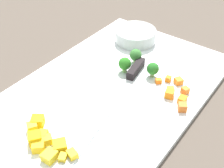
% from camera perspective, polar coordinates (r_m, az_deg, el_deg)
% --- Properties ---
extents(ground_plane, '(4.00, 4.00, 0.00)m').
position_cam_1_polar(ground_plane, '(0.61, -0.00, -1.59)').
color(ground_plane, brown).
extents(cutting_board, '(0.53, 0.34, 0.01)m').
position_cam_1_polar(cutting_board, '(0.61, -0.00, -1.17)').
color(cutting_board, white).
rests_on(cutting_board, ground_plane).
extents(prep_bowl, '(0.10, 0.10, 0.03)m').
position_cam_1_polar(prep_bowl, '(0.75, 4.60, 9.41)').
color(prep_bowl, '#B6BDB9').
rests_on(prep_bowl, cutting_board).
extents(chef_knife, '(0.36, 0.08, 0.02)m').
position_cam_1_polar(chef_knife, '(0.58, 1.10, -1.93)').
color(chef_knife, silver).
rests_on(chef_knife, cutting_board).
extents(carrot_dice_0, '(0.02, 0.02, 0.02)m').
position_cam_1_polar(carrot_dice_0, '(0.59, 11.14, -1.91)').
color(carrot_dice_0, orange).
rests_on(carrot_dice_0, cutting_board).
extents(carrot_dice_1, '(0.02, 0.02, 0.02)m').
position_cam_1_polar(carrot_dice_1, '(0.57, 13.56, -4.39)').
color(carrot_dice_1, orange).
rests_on(carrot_dice_1, cutting_board).
extents(carrot_dice_2, '(0.02, 0.02, 0.01)m').
position_cam_1_polar(carrot_dice_2, '(0.62, 9.05, 0.59)').
color(carrot_dice_2, orange).
rests_on(carrot_dice_2, cutting_board).
extents(carrot_dice_3, '(0.02, 0.02, 0.01)m').
position_cam_1_polar(carrot_dice_3, '(0.58, 13.54, -2.95)').
color(carrot_dice_3, orange).
rests_on(carrot_dice_3, cutting_board).
extents(carrot_dice_4, '(0.02, 0.02, 0.01)m').
position_cam_1_polar(carrot_dice_4, '(0.61, 14.05, -1.24)').
color(carrot_dice_4, orange).
rests_on(carrot_dice_4, cutting_board).
extents(carrot_dice_5, '(0.02, 0.02, 0.01)m').
position_cam_1_polar(carrot_dice_5, '(0.60, 11.31, -1.12)').
color(carrot_dice_5, orange).
rests_on(carrot_dice_5, cutting_board).
extents(carrot_dice_6, '(0.02, 0.02, 0.01)m').
position_cam_1_polar(carrot_dice_6, '(0.63, 12.85, 0.56)').
color(carrot_dice_6, orange).
rests_on(carrot_dice_6, cutting_board).
extents(carrot_dice_7, '(0.01, 0.01, 0.01)m').
position_cam_1_polar(carrot_dice_7, '(0.63, 10.91, 0.97)').
color(carrot_dice_7, orange).
rests_on(carrot_dice_7, cutting_board).
extents(pepper_dice_0, '(0.02, 0.02, 0.01)m').
position_cam_1_polar(pepper_dice_0, '(0.48, -7.75, -13.48)').
color(pepper_dice_0, yellow).
rests_on(pepper_dice_0, cutting_board).
extents(pepper_dice_1, '(0.03, 0.03, 0.02)m').
position_cam_1_polar(pepper_dice_1, '(0.54, -14.28, -7.08)').
color(pepper_dice_1, yellow).
rests_on(pepper_dice_1, cutting_board).
extents(pepper_dice_2, '(0.03, 0.03, 0.02)m').
position_cam_1_polar(pepper_dice_2, '(0.50, -13.79, -12.10)').
color(pepper_dice_2, yellow).
rests_on(pepper_dice_2, cutting_board).
extents(pepper_dice_3, '(0.02, 0.02, 0.01)m').
position_cam_1_polar(pepper_dice_3, '(0.52, -13.22, -9.67)').
color(pepper_dice_3, yellow).
rests_on(pepper_dice_3, cutting_board).
extents(pepper_dice_4, '(0.02, 0.02, 0.01)m').
position_cam_1_polar(pepper_dice_4, '(0.51, -12.38, -10.68)').
color(pepper_dice_4, yellow).
rests_on(pepper_dice_4, cutting_board).
extents(pepper_dice_5, '(0.03, 0.03, 0.02)m').
position_cam_1_polar(pepper_dice_5, '(0.50, -10.11, -11.82)').
color(pepper_dice_5, yellow).
rests_on(pepper_dice_5, cutting_board).
extents(pepper_dice_6, '(0.02, 0.02, 0.02)m').
position_cam_1_polar(pepper_dice_6, '(0.53, -15.24, -8.20)').
color(pepper_dice_6, yellow).
rests_on(pepper_dice_6, cutting_board).
extents(pepper_dice_7, '(0.03, 0.03, 0.02)m').
position_cam_1_polar(pepper_dice_7, '(0.51, -14.78, -10.28)').
color(pepper_dice_7, yellow).
rests_on(pepper_dice_7, cutting_board).
extents(pepper_dice_8, '(0.02, 0.02, 0.02)m').
position_cam_1_polar(pepper_dice_8, '(0.49, -12.07, -13.57)').
color(pepper_dice_8, yellow).
rests_on(pepper_dice_8, cutting_board).
extents(pepper_dice_9, '(0.02, 0.02, 0.01)m').
position_cam_1_polar(pepper_dice_9, '(0.48, -9.55, -13.98)').
color(pepper_dice_9, yellow).
rests_on(pepper_dice_9, cutting_board).
extents(broccoli_floret_0, '(0.03, 0.03, 0.04)m').
position_cam_1_polar(broccoli_floret_0, '(0.64, 2.50, 3.92)').
color(broccoli_floret_0, '#89BF61').
rests_on(broccoli_floret_0, cutting_board).
extents(broccoli_floret_1, '(0.03, 0.03, 0.03)m').
position_cam_1_polar(broccoli_floret_1, '(0.67, 4.64, 5.63)').
color(broccoli_floret_1, '#94C369').
rests_on(broccoli_floret_1, cutting_board).
extents(broccoli_floret_2, '(0.03, 0.03, 0.03)m').
position_cam_1_polar(broccoli_floret_2, '(0.63, 7.96, 2.92)').
color(broccoli_floret_2, '#87AA61').
rests_on(broccoli_floret_2, cutting_board).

